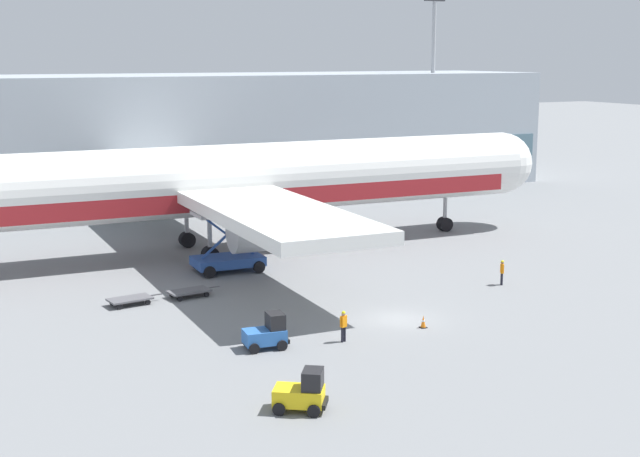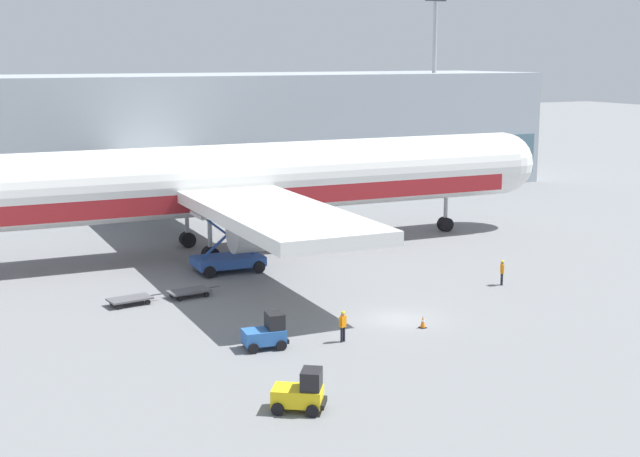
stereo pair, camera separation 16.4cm
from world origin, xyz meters
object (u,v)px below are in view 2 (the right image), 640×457
at_px(ground_crew_far, 343,323).
at_px(scissor_lift_loader, 228,246).
at_px(light_mast, 434,75).
at_px(baggage_tug_foreground, 267,333).
at_px(baggage_tug_mid, 301,392).
at_px(ground_crew_near, 502,270).
at_px(airplane_main, 236,182).
at_px(baggage_dolly_lead, 130,299).
at_px(traffic_cone_near, 423,322).
at_px(baggage_dolly_second, 189,291).

bearing_deg(ground_crew_far, scissor_lift_loader, -108.48).
xyz_separation_m(light_mast, scissor_lift_loader, (-40.00, -32.86, -11.75)).
relative_size(baggage_tug_foreground, baggage_tug_mid, 0.92).
height_order(baggage_tug_mid, ground_crew_near, baggage_tug_mid).
distance_m(airplane_main, ground_crew_far, 26.02).
bearing_deg(baggage_dolly_lead, airplane_main, 37.80).
relative_size(baggage_tug_mid, traffic_cone_near, 3.69).
distance_m(baggage_tug_mid, traffic_cone_near, 14.57).
relative_size(baggage_tug_foreground, baggage_dolly_second, 0.69).
height_order(baggage_tug_foreground, ground_crew_far, baggage_tug_foreground).
bearing_deg(baggage_dolly_second, baggage_dolly_lead, 174.93).
distance_m(light_mast, traffic_cone_near, 63.54).
relative_size(scissor_lift_loader, baggage_dolly_lead, 1.40).
height_order(light_mast, baggage_tug_foreground, light_mast).
relative_size(airplane_main, scissor_lift_loader, 10.99).
distance_m(light_mast, baggage_dolly_second, 60.80).
height_order(baggage_tug_mid, baggage_dolly_lead, baggage_tug_mid).
height_order(light_mast, traffic_cone_near, light_mast).
relative_size(baggage_dolly_lead, ground_crew_near, 2.08).
bearing_deg(ground_crew_near, baggage_tug_mid, -29.72).
xyz_separation_m(light_mast, baggage_dolly_lead, (-49.10, -38.83, -13.32)).
height_order(ground_crew_far, traffic_cone_near, ground_crew_far).
height_order(airplane_main, baggage_dolly_second, airplane_main).
height_order(light_mast, baggage_dolly_lead, light_mast).
distance_m(ground_crew_near, traffic_cone_near, 12.30).
xyz_separation_m(baggage_dolly_lead, ground_crew_near, (25.20, -6.67, 0.69)).
bearing_deg(baggage_dolly_second, ground_crew_far, -77.03).
relative_size(light_mast, ground_crew_far, 12.88).
bearing_deg(baggage_tug_mid, traffic_cone_near, 68.94).
height_order(airplane_main, traffic_cone_near, airplane_main).
bearing_deg(baggage_tug_foreground, baggage_dolly_second, 98.87).
xyz_separation_m(baggage_tug_foreground, traffic_cone_near, (9.91, -0.70, -0.50)).
bearing_deg(ground_crew_near, light_mast, -179.98).
height_order(baggage_dolly_second, ground_crew_near, ground_crew_near).
relative_size(airplane_main, ground_crew_far, 31.53).
relative_size(light_mast, baggage_tug_foreground, 9.16).
distance_m(airplane_main, baggage_tug_mid, 35.16).
bearing_deg(baggage_dolly_second, airplane_main, 48.82).
bearing_deg(ground_crew_far, airplane_main, -115.57).
distance_m(scissor_lift_loader, baggage_dolly_second, 7.81).
bearing_deg(light_mast, baggage_tug_mid, -127.82).
xyz_separation_m(light_mast, ground_crew_near, (-23.90, -45.50, -12.64)).
distance_m(ground_crew_near, ground_crew_far, 17.42).
distance_m(scissor_lift_loader, ground_crew_near, 20.48).
xyz_separation_m(baggage_tug_foreground, baggage_dolly_lead, (-4.66, 12.11, -0.49)).
relative_size(scissor_lift_loader, baggage_tug_mid, 1.88).
height_order(airplane_main, ground_crew_near, airplane_main).
distance_m(airplane_main, ground_crew_near, 23.46).
xyz_separation_m(baggage_dolly_lead, baggage_dolly_second, (4.12, 0.16, 0.00)).
relative_size(scissor_lift_loader, traffic_cone_near, 6.94).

